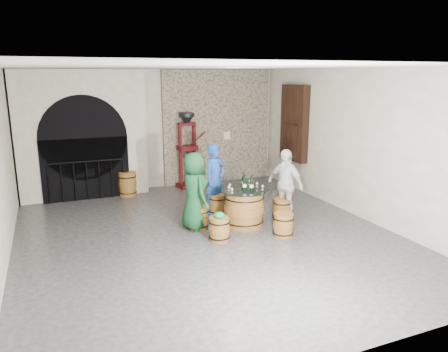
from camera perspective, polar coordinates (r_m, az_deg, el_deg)
name	(u,v)px	position (r m, az deg, el deg)	size (l,w,h in m)	color
ground	(207,236)	(8.37, -2.26, -8.03)	(8.00, 8.00, 0.00)	#2A2A2C
wall_back	(155,130)	(11.71, -9.25, 6.15)	(8.00, 8.00, 0.00)	beige
wall_front	(343,223)	(4.51, 15.73, -6.15)	(8.00, 8.00, 0.00)	beige
wall_right	(357,144)	(9.69, 17.48, 4.16)	(8.00, 8.00, 0.00)	beige
ceiling	(206,67)	(7.78, -2.49, 14.44)	(8.00, 8.00, 0.00)	beige
stone_facing_panel	(217,127)	(12.19, -0.88, 6.61)	(3.20, 0.12, 3.18)	gray
arched_opening	(83,136)	(11.17, -18.47, 5.18)	(3.10, 0.60, 3.19)	beige
shuttered_window	(294,123)	(11.52, 9.39, 7.02)	(0.23, 1.10, 2.00)	black
barrel_table	(244,208)	(8.80, 2.68, -4.27)	(1.01, 1.01, 0.78)	olive
barrel_stool_left	(198,218)	(8.70, -3.46, -5.61)	(0.41, 0.41, 0.46)	olive
barrel_stool_far	(217,204)	(9.57, -0.90, -3.78)	(0.41, 0.41, 0.46)	olive
barrel_stool_right	(282,209)	(9.33, 7.79, -4.37)	(0.41, 0.41, 0.46)	olive
barrel_stool_near_right	(283,225)	(8.37, 7.98, -6.51)	(0.41, 0.41, 0.46)	olive
barrel_stool_near_left	(219,229)	(8.08, -0.63, -7.11)	(0.41, 0.41, 0.46)	olive
green_cap	(220,215)	(7.99, -0.60, -5.27)	(0.25, 0.20, 0.11)	#0C8A45
person_green	(194,191)	(8.52, -4.02, -2.04)	(0.77, 0.50, 1.58)	#124323
person_blue	(215,179)	(9.48, -1.20, -0.41)	(0.58, 0.38, 1.58)	#1C449C
person_white	(285,184)	(9.21, 8.20, -1.10)	(0.90, 0.37, 1.54)	white
wine_bottle_left	(245,184)	(8.60, 2.78, -1.09)	(0.08, 0.08, 0.32)	black
wine_bottle_center	(251,184)	(8.58, 3.72, -1.14)	(0.08, 0.08, 0.32)	black
wine_bottle_right	(244,181)	(8.83, 2.66, -0.69)	(0.08, 0.08, 0.32)	black
tasting_glass_a	(232,191)	(8.41, 1.09, -1.98)	(0.05, 0.05, 0.10)	#A35B1F
tasting_glass_b	(257,184)	(8.90, 4.45, -1.14)	(0.05, 0.05, 0.10)	#A35B1F
tasting_glass_c	(230,186)	(8.76, 0.80, -1.35)	(0.05, 0.05, 0.10)	#A35B1F
tasting_glass_d	(250,182)	(9.07, 3.45, -0.86)	(0.05, 0.05, 0.10)	#A35B1F
tasting_glass_e	(263,187)	(8.68, 5.21, -1.55)	(0.05, 0.05, 0.10)	#A35B1F
tasting_glass_f	(229,188)	(8.58, 0.63, -1.67)	(0.05, 0.05, 0.10)	#A35B1F
side_barrel	(128,184)	(11.23, -12.84, -1.03)	(0.47, 0.47, 0.63)	olive
corking_press	(187,145)	(11.64, -4.95, 4.23)	(0.88, 0.55, 2.06)	#460B0F
control_box	(227,135)	(12.25, 0.35, 5.47)	(0.18, 0.10, 0.22)	silver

